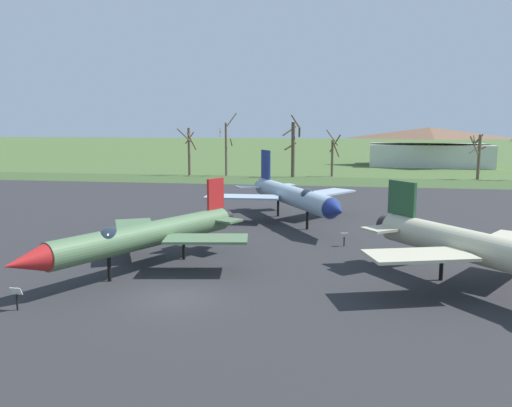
{
  "coord_description": "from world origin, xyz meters",
  "views": [
    {
      "loc": [
        7.59,
        -22.41,
        8.19
      ],
      "look_at": [
        1.08,
        17.0,
        2.04
      ],
      "focal_mm": 35.84,
      "sensor_mm": 36.0,
      "label": 1
    }
  ],
  "objects_px": {
    "jet_fighter_front_left": "(293,195)",
    "jet_fighter_front_right": "(143,235)",
    "jet_fighter_rear_left": "(501,253)",
    "info_placard_front_right": "(17,296)",
    "info_placard_front_left": "(344,238)",
    "visitor_building": "(429,147)"
  },
  "relations": [
    {
      "from": "jet_fighter_front_right",
      "to": "info_placard_front_right",
      "type": "bearing_deg",
      "value": -115.47
    },
    {
      "from": "jet_fighter_front_left",
      "to": "jet_fighter_front_right",
      "type": "relative_size",
      "value": 1.1
    },
    {
      "from": "jet_fighter_front_left",
      "to": "visitor_building",
      "type": "height_order",
      "value": "visitor_building"
    },
    {
      "from": "jet_fighter_front_left",
      "to": "visitor_building",
      "type": "relative_size",
      "value": 0.62
    },
    {
      "from": "info_placard_front_right",
      "to": "info_placard_front_left",
      "type": "bearing_deg",
      "value": 45.56
    },
    {
      "from": "jet_fighter_front_left",
      "to": "info_placard_front_right",
      "type": "relative_size",
      "value": 13.87
    },
    {
      "from": "info_placard_front_left",
      "to": "visitor_building",
      "type": "bearing_deg",
      "value": 76.83
    },
    {
      "from": "jet_fighter_front_right",
      "to": "jet_fighter_rear_left",
      "type": "distance_m",
      "value": 18.33
    },
    {
      "from": "jet_fighter_rear_left",
      "to": "visitor_building",
      "type": "distance_m",
      "value": 83.72
    },
    {
      "from": "info_placard_front_right",
      "to": "jet_fighter_front_right",
      "type": "bearing_deg",
      "value": 64.53
    },
    {
      "from": "visitor_building",
      "to": "info_placard_front_left",
      "type": "bearing_deg",
      "value": -103.17
    },
    {
      "from": "info_placard_front_left",
      "to": "jet_fighter_rear_left",
      "type": "relative_size",
      "value": 0.07
    },
    {
      "from": "jet_fighter_rear_left",
      "to": "jet_fighter_front_right",
      "type": "bearing_deg",
      "value": 174.4
    },
    {
      "from": "jet_fighter_rear_left",
      "to": "jet_fighter_front_left",
      "type": "bearing_deg",
      "value": 122.87
    },
    {
      "from": "jet_fighter_front_right",
      "to": "visitor_building",
      "type": "height_order",
      "value": "visitor_building"
    },
    {
      "from": "info_placard_front_left",
      "to": "jet_fighter_front_right",
      "type": "relative_size",
      "value": 0.07
    },
    {
      "from": "jet_fighter_front_right",
      "to": "info_placard_front_right",
      "type": "relative_size",
      "value": 12.64
    },
    {
      "from": "jet_fighter_front_left",
      "to": "jet_fighter_rear_left",
      "type": "distance_m",
      "value": 20.91
    },
    {
      "from": "jet_fighter_front_right",
      "to": "visitor_building",
      "type": "bearing_deg",
      "value": 70.79
    },
    {
      "from": "jet_fighter_front_left",
      "to": "info_placard_front_left",
      "type": "height_order",
      "value": "jet_fighter_front_left"
    },
    {
      "from": "jet_fighter_rear_left",
      "to": "visitor_building",
      "type": "relative_size",
      "value": 0.57
    },
    {
      "from": "jet_fighter_front_left",
      "to": "visitor_building",
      "type": "distance_m",
      "value": 68.96
    }
  ]
}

